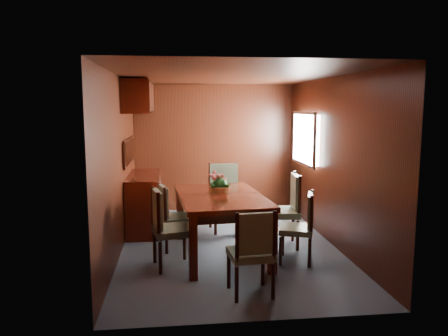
{
  "coord_description": "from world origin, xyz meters",
  "views": [
    {
      "loc": [
        -0.76,
        -6.01,
        1.98
      ],
      "look_at": [
        0.0,
        0.55,
        1.05
      ],
      "focal_mm": 35.0,
      "sensor_mm": 36.0,
      "label": 1
    }
  ],
  "objects": [
    {
      "name": "room_shell",
      "position": [
        -0.1,
        0.33,
        1.63
      ],
      "size": [
        3.06,
        4.52,
        2.41
      ],
      "color": "black",
      "rests_on": "ground"
    },
    {
      "name": "chair_foot",
      "position": [
        0.06,
        0.87,
        0.6
      ],
      "size": [
        0.56,
        0.54,
        1.08
      ],
      "rotation": [
        0.0,
        0.0,
        3.25
      ],
      "color": "black",
      "rests_on": "ground"
    },
    {
      "name": "flower_centerpiece",
      "position": [
        -0.14,
        -0.19,
        0.96
      ],
      "size": [
        0.29,
        0.29,
        0.29
      ],
      "color": "#B77138",
      "rests_on": "dining_table"
    },
    {
      "name": "chair_head",
      "position": [
        0.04,
        -1.71,
        0.52
      ],
      "size": [
        0.49,
        0.47,
        0.94
      ],
      "rotation": [
        0.0,
        0.0,
        0.09
      ],
      "color": "black",
      "rests_on": "ground"
    },
    {
      "name": "chair_left_near",
      "position": [
        -0.86,
        -0.76,
        0.55
      ],
      "size": [
        0.54,
        0.55,
        1.0
      ],
      "rotation": [
        0.0,
        0.0,
        -1.37
      ],
      "color": "black",
      "rests_on": "ground"
    },
    {
      "name": "chair_right_far",
      "position": [
        0.82,
        -0.1,
        0.59
      ],
      "size": [
        0.53,
        0.55,
        1.05
      ],
      "rotation": [
        0.0,
        0.0,
        1.46
      ],
      "color": "black",
      "rests_on": "ground"
    },
    {
      "name": "dining_table",
      "position": [
        -0.15,
        -0.35,
        0.7
      ],
      "size": [
        1.22,
        1.83,
        0.82
      ],
      "rotation": [
        0.0,
        0.0,
        0.08
      ],
      "color": "#360E06",
      "rests_on": "ground"
    },
    {
      "name": "chair_left_far",
      "position": [
        -0.82,
        -0.04,
        0.51
      ],
      "size": [
        0.51,
        0.52,
        0.92
      ],
      "rotation": [
        0.0,
        0.0,
        -1.32
      ],
      "color": "black",
      "rests_on": "ground"
    },
    {
      "name": "ground",
      "position": [
        0.0,
        0.0,
        0.0
      ],
      "size": [
        4.5,
        4.5,
        0.0
      ],
      "primitive_type": "plane",
      "color": "#3D4753",
      "rests_on": "ground"
    },
    {
      "name": "chair_right_near",
      "position": [
        0.85,
        -0.76,
        0.51
      ],
      "size": [
        0.53,
        0.54,
        0.91
      ],
      "rotation": [
        0.0,
        0.0,
        1.25
      ],
      "color": "black",
      "rests_on": "ground"
    },
    {
      "name": "sideboard",
      "position": [
        -1.25,
        1.0,
        0.45
      ],
      "size": [
        0.48,
        1.4,
        0.9
      ],
      "primitive_type": "cube",
      "color": "#360E06",
      "rests_on": "ground"
    }
  ]
}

